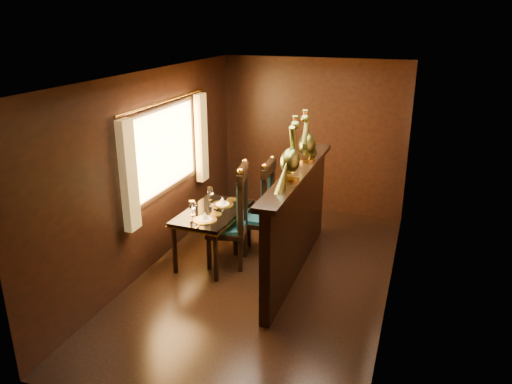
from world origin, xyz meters
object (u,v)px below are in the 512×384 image
dining_table (213,216)px  peacock_right (308,135)px  peacock_left (290,150)px  chair_left (237,213)px  chair_right (262,205)px

dining_table → peacock_right: size_ratio=1.77×
peacock_left → peacock_right: peacock_left is taller
chair_left → peacock_right: peacock_right is taller
chair_right → peacock_left: 1.41m
chair_right → peacock_left: bearing=-56.4°
dining_table → chair_right: (0.55, 0.42, 0.07)m
dining_table → peacock_left: 1.61m
dining_table → peacock_left: bearing=-15.0°
dining_table → chair_left: 0.36m
dining_table → chair_right: size_ratio=0.91×
chair_right → peacock_left: size_ratio=1.91×
dining_table → peacock_right: 1.62m
chair_right → peacock_right: (0.58, 0.02, 1.01)m
dining_table → chair_left: bearing=0.1°
chair_right → peacock_right: size_ratio=1.95×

